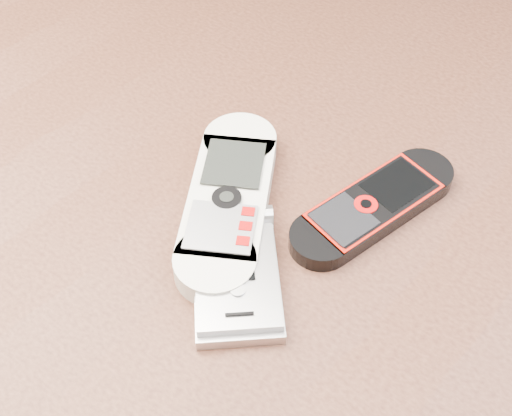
# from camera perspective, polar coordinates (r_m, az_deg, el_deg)

# --- Properties ---
(table) EXTENTS (1.20, 0.80, 0.75)m
(table) POSITION_cam_1_polar(r_m,az_deg,el_deg) (0.56, -0.40, -7.49)
(table) COLOR black
(table) RESTS_ON ground
(nokia_white) EXTENTS (0.13, 0.16, 0.02)m
(nokia_white) POSITION_cam_1_polar(r_m,az_deg,el_deg) (0.48, -2.22, 0.66)
(nokia_white) COLOR beige
(nokia_white) RESTS_ON table
(nokia_black_red) EXTENTS (0.07, 0.14, 0.01)m
(nokia_black_red) POSITION_cam_1_polar(r_m,az_deg,el_deg) (0.48, 9.40, 0.19)
(nokia_black_red) COLOR black
(nokia_black_red) RESTS_ON table
(motorola_razr) EXTENTS (0.11, 0.11, 0.02)m
(motorola_razr) POSITION_cam_1_polar(r_m,az_deg,el_deg) (0.44, -1.58, -5.45)
(motorola_razr) COLOR silver
(motorola_razr) RESTS_ON table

